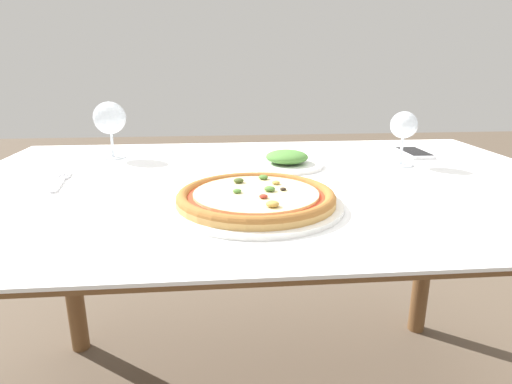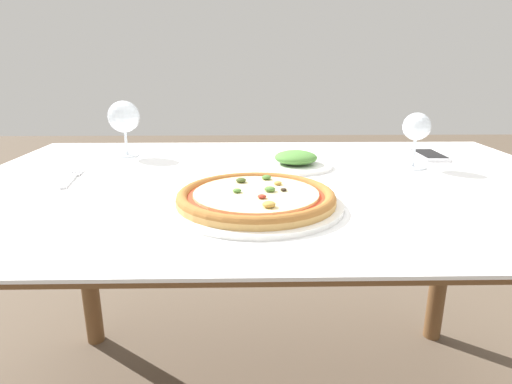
{
  "view_description": "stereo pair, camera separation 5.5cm",
  "coord_description": "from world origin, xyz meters",
  "px_view_note": "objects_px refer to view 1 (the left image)",
  "views": [
    {
      "loc": [
        -0.12,
        -0.98,
        0.99
      ],
      "look_at": [
        -0.05,
        -0.2,
        0.75
      ],
      "focal_mm": 30.0,
      "sensor_mm": 36.0,
      "label": 1
    },
    {
      "loc": [
        -0.06,
        -0.99,
        0.99
      ],
      "look_at": [
        -0.05,
        -0.2,
        0.75
      ],
      "focal_mm": 30.0,
      "sensor_mm": 36.0,
      "label": 2
    }
  ],
  "objects_px": {
    "pizza_plate": "(256,198)",
    "fork": "(61,181)",
    "side_plate": "(287,161)",
    "wine_glass_far_left": "(404,127)",
    "cell_phone": "(414,153)",
    "dining_table": "(267,209)",
    "wine_glass_far_right": "(110,119)"
  },
  "relations": [
    {
      "from": "pizza_plate",
      "to": "wine_glass_far_left",
      "type": "bearing_deg",
      "value": 36.54
    },
    {
      "from": "fork",
      "to": "wine_glass_far_left",
      "type": "relative_size",
      "value": 1.17
    },
    {
      "from": "dining_table",
      "to": "wine_glass_far_right",
      "type": "relative_size",
      "value": 9.04
    },
    {
      "from": "fork",
      "to": "wine_glass_far_left",
      "type": "xyz_separation_m",
      "value": [
        0.86,
        0.1,
        0.1
      ]
    },
    {
      "from": "wine_glass_far_left",
      "to": "side_plate",
      "type": "bearing_deg",
      "value": 178.0
    },
    {
      "from": "fork",
      "to": "side_plate",
      "type": "height_order",
      "value": "side_plate"
    },
    {
      "from": "cell_phone",
      "to": "side_plate",
      "type": "height_order",
      "value": "side_plate"
    },
    {
      "from": "pizza_plate",
      "to": "wine_glass_far_right",
      "type": "height_order",
      "value": "wine_glass_far_right"
    },
    {
      "from": "pizza_plate",
      "to": "side_plate",
      "type": "xyz_separation_m",
      "value": [
        0.11,
        0.32,
        -0.0
      ]
    },
    {
      "from": "pizza_plate",
      "to": "fork",
      "type": "distance_m",
      "value": 0.49
    },
    {
      "from": "dining_table",
      "to": "pizza_plate",
      "type": "relative_size",
      "value": 4.37
    },
    {
      "from": "pizza_plate",
      "to": "fork",
      "type": "height_order",
      "value": "pizza_plate"
    },
    {
      "from": "pizza_plate",
      "to": "cell_phone",
      "type": "height_order",
      "value": "pizza_plate"
    },
    {
      "from": "dining_table",
      "to": "wine_glass_far_right",
      "type": "xyz_separation_m",
      "value": [
        -0.42,
        0.27,
        0.19
      ]
    },
    {
      "from": "wine_glass_far_left",
      "to": "wine_glass_far_right",
      "type": "bearing_deg",
      "value": 168.44
    },
    {
      "from": "wine_glass_far_right",
      "to": "side_plate",
      "type": "xyz_separation_m",
      "value": [
        0.49,
        -0.15,
        -0.1
      ]
    },
    {
      "from": "dining_table",
      "to": "side_plate",
      "type": "distance_m",
      "value": 0.17
    },
    {
      "from": "pizza_plate",
      "to": "side_plate",
      "type": "height_order",
      "value": "side_plate"
    },
    {
      "from": "dining_table",
      "to": "cell_phone",
      "type": "distance_m",
      "value": 0.54
    },
    {
      "from": "dining_table",
      "to": "cell_phone",
      "type": "bearing_deg",
      "value": 27.03
    },
    {
      "from": "wine_glass_far_left",
      "to": "fork",
      "type": "bearing_deg",
      "value": -173.48
    },
    {
      "from": "dining_table",
      "to": "pizza_plate",
      "type": "xyz_separation_m",
      "value": [
        -0.05,
        -0.2,
        0.09
      ]
    },
    {
      "from": "dining_table",
      "to": "side_plate",
      "type": "bearing_deg",
      "value": 61.11
    },
    {
      "from": "wine_glass_far_left",
      "to": "cell_phone",
      "type": "height_order",
      "value": "wine_glass_far_left"
    },
    {
      "from": "dining_table",
      "to": "wine_glass_far_left",
      "type": "height_order",
      "value": "wine_glass_far_left"
    },
    {
      "from": "side_plate",
      "to": "wine_glass_far_right",
      "type": "bearing_deg",
      "value": 162.66
    },
    {
      "from": "pizza_plate",
      "to": "cell_phone",
      "type": "distance_m",
      "value": 0.69
    },
    {
      "from": "dining_table",
      "to": "fork",
      "type": "relative_size",
      "value": 8.68
    },
    {
      "from": "fork",
      "to": "wine_glass_far_right",
      "type": "distance_m",
      "value": 0.29
    },
    {
      "from": "pizza_plate",
      "to": "wine_glass_far_left",
      "type": "height_order",
      "value": "wine_glass_far_left"
    },
    {
      "from": "side_plate",
      "to": "fork",
      "type": "bearing_deg",
      "value": -168.78
    },
    {
      "from": "fork",
      "to": "side_plate",
      "type": "bearing_deg",
      "value": 11.22
    }
  ]
}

